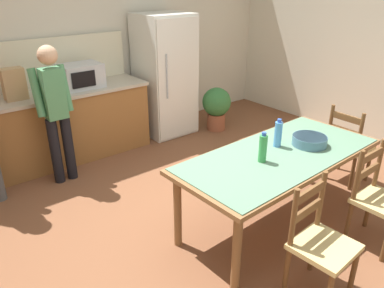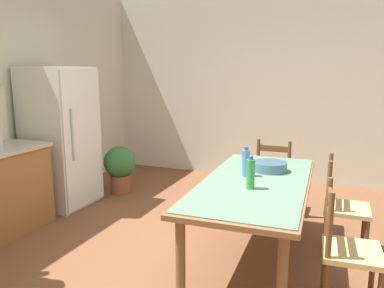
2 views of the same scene
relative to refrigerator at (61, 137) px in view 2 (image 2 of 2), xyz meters
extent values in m
plane|color=brown|center=(-1.05, -2.19, -0.87)|extent=(8.32, 8.32, 0.00)
cube|color=beige|center=(2.21, -2.19, 0.58)|extent=(0.12, 5.20, 2.90)
cube|color=silver|center=(0.00, 0.01, 0.00)|extent=(0.73, 0.68, 1.75)
cube|color=silver|center=(0.00, -0.34, 0.00)|extent=(0.70, 0.02, 1.68)
cylinder|color=#A5AAB2|center=(-0.22, -0.36, 0.09)|extent=(0.02, 0.02, 0.61)
cylinder|color=brown|center=(-1.46, -2.98, -0.52)|extent=(0.07, 0.07, 0.71)
cylinder|color=brown|center=(0.36, -2.92, -0.52)|extent=(0.07, 0.07, 0.71)
cylinder|color=brown|center=(-1.48, -2.28, -0.52)|extent=(0.07, 0.07, 0.71)
cylinder|color=brown|center=(0.33, -2.23, -0.52)|extent=(0.07, 0.07, 0.71)
cube|color=brown|center=(-0.56, -2.60, -0.15)|extent=(2.04, 0.96, 0.04)
cube|color=#567A60|center=(-0.56, -2.60, -0.12)|extent=(1.96, 0.92, 0.01)
cylinder|color=green|center=(-0.81, -2.61, 0.00)|extent=(0.07, 0.07, 0.24)
cylinder|color=#2D51B2|center=(-0.81, -2.61, 0.14)|extent=(0.04, 0.04, 0.03)
cylinder|color=#4C8ED6|center=(-0.46, -2.49, 0.00)|extent=(0.07, 0.07, 0.24)
cylinder|color=#2D51B2|center=(-0.46, -2.49, 0.14)|extent=(0.04, 0.04, 0.03)
cylinder|color=slate|center=(-0.21, -2.66, -0.07)|extent=(0.32, 0.32, 0.09)
cylinder|color=slate|center=(-0.21, -2.66, -0.04)|extent=(0.31, 0.31, 0.02)
cylinder|color=brown|center=(0.94, -2.74, -0.67)|extent=(0.04, 0.04, 0.41)
cylinder|color=brown|center=(0.95, -2.38, -0.67)|extent=(0.04, 0.04, 0.41)
cylinder|color=brown|center=(0.60, -2.74, -0.67)|extent=(0.04, 0.04, 0.41)
cylinder|color=brown|center=(0.61, -2.38, -0.67)|extent=(0.04, 0.04, 0.41)
cube|color=tan|center=(0.78, -2.56, -0.44)|extent=(0.41, 0.43, 0.04)
cylinder|color=brown|center=(0.60, -2.74, -0.19)|extent=(0.04, 0.04, 0.46)
cylinder|color=brown|center=(0.61, -2.38, -0.19)|extent=(0.04, 0.04, 0.46)
cube|color=brown|center=(0.61, -2.56, -0.06)|extent=(0.03, 0.36, 0.07)
cube|color=brown|center=(0.61, -2.56, -0.22)|extent=(0.03, 0.36, 0.07)
cylinder|color=brown|center=(-0.80, -3.55, -0.67)|extent=(0.04, 0.04, 0.41)
cylinder|color=brown|center=(-0.82, -3.22, -0.67)|extent=(0.04, 0.04, 0.41)
cube|color=tan|center=(-0.99, -3.40, -0.44)|extent=(0.44, 0.43, 0.04)
cylinder|color=brown|center=(-1.18, -3.24, -0.19)|extent=(0.04, 0.04, 0.46)
cylinder|color=brown|center=(-0.82, -3.22, -0.19)|extent=(0.04, 0.04, 0.46)
cube|color=brown|center=(-1.00, -3.23, -0.06)|extent=(0.36, 0.05, 0.07)
cube|color=brown|center=(-1.00, -3.23, -0.22)|extent=(0.36, 0.05, 0.07)
cylinder|color=brown|center=(-0.26, -3.54, -0.67)|extent=(0.04, 0.04, 0.41)
cylinder|color=brown|center=(0.10, -3.54, -0.67)|extent=(0.04, 0.04, 0.41)
cylinder|color=brown|center=(-0.27, -3.20, -0.67)|extent=(0.04, 0.04, 0.41)
cylinder|color=brown|center=(0.09, -3.20, -0.67)|extent=(0.04, 0.04, 0.41)
cube|color=tan|center=(-0.08, -3.37, -0.44)|extent=(0.42, 0.40, 0.04)
cylinder|color=brown|center=(-0.27, -3.20, -0.19)|extent=(0.04, 0.04, 0.46)
cylinder|color=brown|center=(0.09, -3.20, -0.19)|extent=(0.04, 0.04, 0.46)
cube|color=brown|center=(-0.09, -3.20, -0.06)|extent=(0.36, 0.03, 0.07)
cube|color=brown|center=(-0.09, -3.20, -0.22)|extent=(0.36, 0.03, 0.07)
cylinder|color=brown|center=(0.65, -0.43, -0.74)|extent=(0.28, 0.28, 0.26)
sphere|color=#337038|center=(0.65, -0.43, -0.43)|extent=(0.44, 0.44, 0.44)
camera|label=1|loc=(-3.08, -4.48, 1.34)|focal=35.00mm
camera|label=2|loc=(-3.69, -3.26, 0.81)|focal=35.00mm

